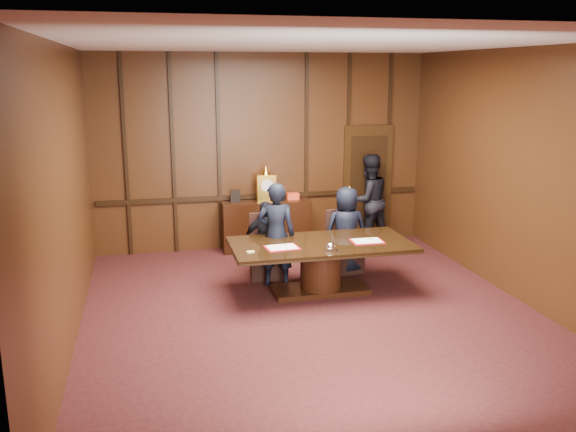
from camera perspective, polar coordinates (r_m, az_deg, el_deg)
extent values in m
plane|color=black|center=(8.19, 2.49, -9.42)|extent=(7.00, 7.00, 0.00)
plane|color=silver|center=(7.55, 2.76, 15.87)|extent=(7.00, 7.00, 0.00)
cube|color=black|center=(11.05, -2.35, 5.99)|extent=(6.00, 0.04, 3.50)
cube|color=black|center=(4.52, 14.83, -5.41)|extent=(6.00, 0.04, 3.50)
cube|color=black|center=(7.46, -20.17, 1.57)|extent=(0.04, 7.00, 3.50)
cube|color=black|center=(8.97, 21.43, 3.34)|extent=(0.04, 7.00, 3.50)
cube|color=black|center=(11.15, -2.28, 1.89)|extent=(5.90, 0.05, 0.08)
cube|color=black|center=(11.65, 7.43, 3.03)|extent=(0.95, 0.06, 2.20)
sphere|color=gold|center=(11.47, 5.82, 2.66)|extent=(0.08, 0.08, 0.08)
cube|color=black|center=(11.06, -2.05, -0.86)|extent=(1.60, 0.45, 0.90)
cube|color=black|center=(11.06, -5.60, -3.17)|extent=(0.12, 0.40, 0.06)
cube|color=black|center=(11.32, 1.45, -2.72)|extent=(0.12, 0.40, 0.06)
cube|color=gold|center=(10.91, -2.08, 2.65)|extent=(0.34, 0.18, 0.48)
cylinder|color=white|center=(10.80, -1.98, 2.87)|extent=(0.22, 0.03, 0.22)
cone|color=gold|center=(10.86, -2.10, 4.31)|extent=(0.14, 0.14, 0.16)
cube|color=black|center=(10.86, -4.94, 1.86)|extent=(0.18, 0.04, 0.22)
cube|color=#F23E1C|center=(11.07, 0.45, 1.87)|extent=(0.22, 0.12, 0.12)
cube|color=black|center=(9.04, 3.06, -6.89)|extent=(1.40, 0.60, 0.08)
cylinder|color=black|center=(8.93, 3.09, -4.78)|extent=(0.60, 0.60, 0.62)
cube|color=black|center=(8.84, 3.11, -2.81)|extent=(2.62, 1.32, 0.02)
cube|color=black|center=(8.83, 3.11, -2.68)|extent=(2.60, 1.30, 0.06)
cube|color=#AD101A|center=(8.53, -0.57, -2.99)|extent=(0.48, 0.37, 0.01)
cube|color=white|center=(8.53, -0.57, -2.93)|extent=(0.42, 0.31, 0.01)
cube|color=#AD101A|center=(8.93, 7.40, -2.36)|extent=(0.47, 0.34, 0.01)
cube|color=white|center=(8.92, 7.40, -2.31)|extent=(0.41, 0.29, 0.01)
cube|color=white|center=(8.41, 3.98, -3.27)|extent=(0.20, 0.14, 0.01)
ellipsoid|color=white|center=(8.39, 3.98, -2.89)|extent=(0.13, 0.13, 0.10)
cube|color=#E1DC6E|center=(8.35, -3.52, -3.37)|extent=(0.10, 0.08, 0.01)
cube|color=black|center=(9.62, -2.08, -4.43)|extent=(0.53, 0.53, 0.46)
cube|color=black|center=(9.68, -2.22, -1.29)|extent=(0.48, 0.11, 0.55)
cylinder|color=black|center=(9.43, -3.03, -5.54)|extent=(0.04, 0.04, 0.23)
cylinder|color=black|center=(9.88, -1.16, -4.64)|extent=(0.04, 0.04, 0.23)
cube|color=black|center=(9.94, 5.31, -3.89)|extent=(0.56, 0.56, 0.46)
cube|color=black|center=(9.98, 4.78, -0.88)|extent=(0.48, 0.15, 0.55)
cylinder|color=black|center=(9.73, 4.55, -4.96)|extent=(0.04, 0.04, 0.23)
cylinder|color=black|center=(10.22, 6.01, -4.10)|extent=(0.04, 0.04, 0.23)
imported|color=black|center=(9.46, -2.04, -2.29)|extent=(0.77, 0.45, 1.23)
imported|color=black|center=(9.76, 5.46, -1.32)|extent=(0.70, 0.47, 1.41)
imported|color=black|center=(9.12, -1.13, -1.75)|extent=(0.66, 0.52, 1.58)
imported|color=black|center=(11.33, 7.52, 1.47)|extent=(0.95, 0.82, 1.71)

